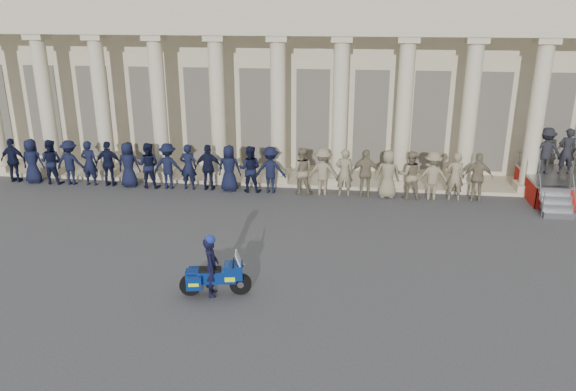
% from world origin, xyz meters
% --- Properties ---
extents(ground, '(90.00, 90.00, 0.00)m').
position_xyz_m(ground, '(0.00, 0.00, 0.00)').
color(ground, '#3C3C3E').
rests_on(ground, ground).
extents(building, '(40.00, 12.50, 9.00)m').
position_xyz_m(building, '(-0.00, 14.74, 4.52)').
color(building, '#C0B390').
rests_on(building, ground).
extents(officer_rank, '(20.91, 0.74, 1.96)m').
position_xyz_m(officer_rank, '(-3.08, 6.82, 0.98)').
color(officer_rank, black).
rests_on(officer_rank, ground).
extents(motorcycle, '(1.94, 0.91, 1.25)m').
position_xyz_m(motorcycle, '(-1.56, -1.98, 0.54)').
color(motorcycle, black).
rests_on(motorcycle, ground).
extents(rider, '(0.50, 0.67, 1.76)m').
position_xyz_m(rider, '(-1.67, -2.00, 0.88)').
color(rider, black).
rests_on(rider, ground).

